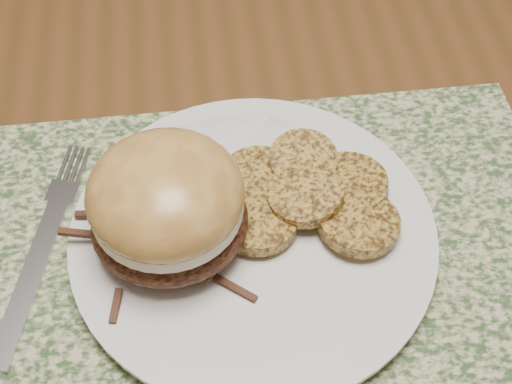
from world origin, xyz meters
TOP-DOWN VIEW (x-y plane):
  - placemat at (-0.29, -0.05)m, footprint 0.45×0.33m
  - dinner_plate at (-0.31, -0.03)m, footprint 0.26×0.26m
  - pork_sandwich at (-0.37, -0.04)m, footprint 0.12×0.12m
  - roasted_potatoes at (-0.27, -0.01)m, footprint 0.16×0.14m
  - fork at (-0.47, -0.02)m, footprint 0.07×0.20m

SIDE VIEW (x-z plane):
  - placemat at x=-0.29m, z-range 0.75..0.75m
  - fork at x=-0.47m, z-range 0.75..0.76m
  - dinner_plate at x=-0.31m, z-range 0.75..0.77m
  - roasted_potatoes at x=-0.27m, z-range 0.76..0.80m
  - pork_sandwich at x=-0.37m, z-range 0.77..0.86m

